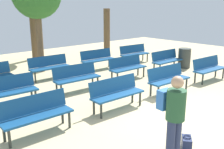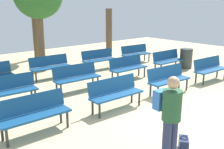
{
  "view_description": "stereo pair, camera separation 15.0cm",
  "coord_description": "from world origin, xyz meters",
  "views": [
    {
      "loc": [
        -5.64,
        -3.34,
        2.83
      ],
      "look_at": [
        0.0,
        2.92,
        0.55
      ],
      "focal_mm": 41.79,
      "sensor_mm": 36.0,
      "label": 1
    },
    {
      "loc": [
        -5.53,
        -3.44,
        2.83
      ],
      "look_at": [
        0.0,
        2.92,
        0.55
      ],
      "focal_mm": 41.79,
      "sensor_mm": 36.0,
      "label": 2
    }
  ],
  "objects": [
    {
      "name": "ground_plane",
      "position": [
        0.0,
        0.0,
        0.0
      ],
      "size": [
        24.0,
        24.0,
        0.0
      ],
      "primitive_type": "plane",
      "color": "#CCB789"
    },
    {
      "name": "bench_r0_c0",
      "position": [
        -3.31,
        1.77,
        0.5
      ],
      "size": [
        1.61,
        0.53,
        0.87
      ],
      "rotation": [
        0.0,
        0.0,
        -0.03
      ],
      "color": "navy",
      "rests_on": "ground_plane"
    },
    {
      "name": "bench_r0_c1",
      "position": [
        -1.02,
        1.62,
        0.5
      ],
      "size": [
        1.62,
        0.56,
        0.87
      ],
      "rotation": [
        0.0,
        0.0,
        -0.05
      ],
      "color": "navy",
      "rests_on": "ground_plane"
    },
    {
      "name": "bench_r0_c2",
      "position": [
        1.21,
        1.53,
        0.5
      ],
      "size": [
        1.63,
        0.59,
        0.87
      ],
      "rotation": [
        0.0,
        0.0,
        -0.07
      ],
      "color": "navy",
      "rests_on": "ground_plane"
    },
    {
      "name": "bench_r0_c3",
      "position": [
        3.55,
        1.36,
        0.5
      ],
      "size": [
        1.63,
        0.59,
        0.87
      ],
      "rotation": [
        0.0,
        0.0,
        -0.07
      ],
      "color": "navy",
      "rests_on": "ground_plane"
    },
    {
      "name": "bench_r1_c0",
      "position": [
        -3.17,
        3.77,
        0.5
      ],
      "size": [
        1.63,
        0.6,
        0.87
      ],
      "rotation": [
        0.0,
        0.0,
        -0.07
      ],
      "color": "navy",
      "rests_on": "ground_plane"
    },
    {
      "name": "bench_r1_c1",
      "position": [
        -0.92,
        3.68,
        0.5
      ],
      "size": [
        1.63,
        0.59,
        0.87
      ],
      "rotation": [
        0.0,
        0.0,
        -0.07
      ],
      "color": "navy",
      "rests_on": "ground_plane"
    },
    {
      "name": "bench_r1_c2",
      "position": [
        1.37,
        3.56,
        0.5
      ],
      "size": [
        1.62,
        0.53,
        0.87
      ],
      "rotation": [
        0.0,
        0.0,
        -0.03
      ],
      "color": "navy",
      "rests_on": "ground_plane"
    },
    {
      "name": "bench_r1_c3",
      "position": [
        3.6,
        3.36,
        0.5
      ],
      "size": [
        1.61,
        0.53,
        0.87
      ],
      "rotation": [
        0.0,
        0.0,
        -0.03
      ],
      "color": "navy",
      "rests_on": "ground_plane"
    },
    {
      "name": "bench_r2_c1",
      "position": [
        -0.83,
        5.67,
        0.5
      ],
      "size": [
        1.62,
        0.56,
        0.87
      ],
      "rotation": [
        0.0,
        0.0,
        -0.05
      ],
      "color": "navy",
      "rests_on": "ground_plane"
    },
    {
      "name": "bench_r2_c2",
      "position": [
        1.49,
        5.53,
        0.5
      ],
      "size": [
        1.63,
        0.58,
        0.87
      ],
      "rotation": [
        0.0,
        0.0,
        -0.06
      ],
      "color": "navy",
      "rests_on": "ground_plane"
    },
    {
      "name": "bench_r2_c3",
      "position": [
        3.71,
        5.4,
        0.5
      ],
      "size": [
        1.63,
        0.6,
        0.87
      ],
      "rotation": [
        0.0,
        0.0,
        -0.07
      ],
      "color": "navy",
      "rests_on": "ground_plane"
    },
    {
      "name": "tree_0",
      "position": [
        4.62,
        8.51,
        1.29
      ],
      "size": [
        0.38,
        0.38,
        2.59
      ],
      "color": "brown",
      "rests_on": "ground_plane"
    },
    {
      "name": "visitor_with_backpack",
      "position": [
        -1.95,
        -0.9,
        0.94
      ],
      "size": [
        0.38,
        0.55,
        1.65
      ],
      "rotation": [
        0.0,
        0.0,
        3.02
      ],
      "color": "navy",
      "rests_on": "ground_plane"
    },
    {
      "name": "handbag",
      "position": [
        -1.4,
        -0.87,
        0.13
      ],
      "size": [
        0.36,
        0.34,
        0.29
      ],
      "color": "#192347",
      "rests_on": "ground_plane"
    },
    {
      "name": "trash_bin",
      "position": [
        4.66,
        3.13,
        0.45
      ],
      "size": [
        0.56,
        0.56,
        0.89
      ],
      "primitive_type": "cylinder",
      "color": "#383D38",
      "rests_on": "ground_plane"
    }
  ]
}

